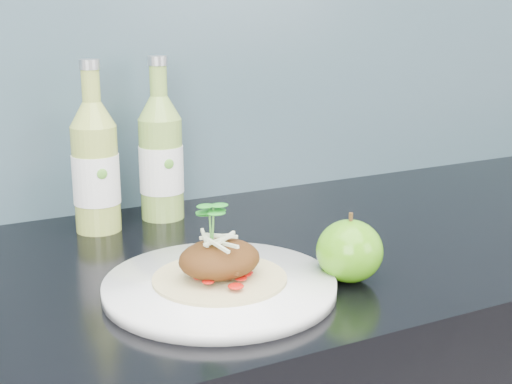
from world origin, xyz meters
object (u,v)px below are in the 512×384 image
at_px(dinner_plate, 220,286).
at_px(cider_bottle_left, 96,168).
at_px(cider_bottle_right, 161,158).
at_px(green_apple, 350,251).

bearing_deg(dinner_plate, cider_bottle_left, 101.56).
bearing_deg(dinner_plate, cider_bottle_right, 81.65).
relative_size(dinner_plate, cider_bottle_right, 1.13).
bearing_deg(dinner_plate, green_apple, -14.32).
relative_size(cider_bottle_left, cider_bottle_right, 1.00).
bearing_deg(green_apple, cider_bottle_left, 122.62).
relative_size(dinner_plate, cider_bottle_left, 1.13).
height_order(dinner_plate, cider_bottle_right, cider_bottle_right).
bearing_deg(cider_bottle_right, cider_bottle_left, -152.93).
height_order(green_apple, cider_bottle_right, cider_bottle_right).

